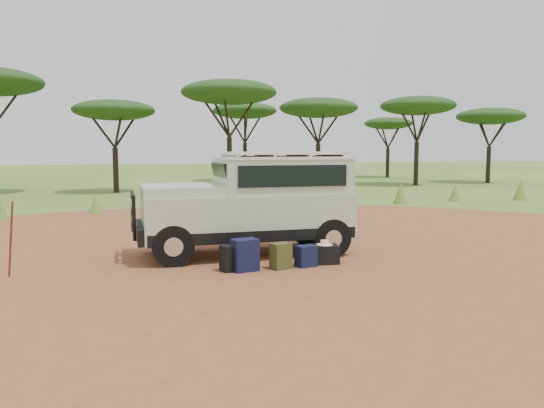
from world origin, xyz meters
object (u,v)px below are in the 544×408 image
object	(u,v)px
walking_staff	(11,240)
safari_vehicle	(253,205)
duffel_navy	(306,256)
hard_case	(324,254)
backpack_navy	(245,255)
backpack_black	(231,258)
backpack_olive	(281,256)

from	to	relation	value
walking_staff	safari_vehicle	bearing A→B (deg)	-13.77
duffel_navy	hard_case	distance (m)	0.47
safari_vehicle	walking_staff	size ratio (longest dim) A/B	3.21
walking_staff	backpack_navy	xyz separation A→B (m)	(4.07, -0.70, -0.39)
backpack_black	backpack_navy	bearing A→B (deg)	-31.04
backpack_black	backpack_navy	size ratio (longest dim) A/B	0.81
backpack_navy	backpack_olive	xyz separation A→B (m)	(0.70, -0.05, -0.05)
backpack_olive	hard_case	size ratio (longest dim) A/B	0.94
safari_vehicle	hard_case	distance (m)	1.99
safari_vehicle	backpack_navy	bearing A→B (deg)	-109.58
safari_vehicle	duffel_navy	xyz separation A→B (m)	(0.62, -1.56, -0.86)
duffel_navy	backpack_navy	bearing A→B (deg)	170.64
duffel_navy	safari_vehicle	bearing A→B (deg)	102.83
backpack_black	duffel_navy	xyz separation A→B (m)	(1.49, -0.08, -0.04)
walking_staff	duffel_navy	size ratio (longest dim) A/B	3.48
duffel_navy	hard_case	bearing A→B (deg)	7.82
backpack_black	hard_case	distance (m)	1.94
safari_vehicle	backpack_olive	size ratio (longest dim) A/B	9.26
backpack_navy	duffel_navy	bearing A→B (deg)	-11.10
walking_staff	backpack_olive	xyz separation A→B (m)	(4.76, -0.76, -0.45)
safari_vehicle	backpack_navy	size ratio (longest dim) A/B	7.62
walking_staff	backpack_navy	distance (m)	4.14
walking_staff	backpack_black	size ratio (longest dim) A/B	2.91
backpack_black	hard_case	world-z (taller)	backpack_black
hard_case	backpack_black	bearing A→B (deg)	-168.56
hard_case	safari_vehicle	bearing A→B (deg)	136.67
backpack_black	backpack_olive	size ratio (longest dim) A/B	0.99
walking_staff	backpack_olive	distance (m)	4.84
safari_vehicle	backpack_black	distance (m)	1.91
safari_vehicle	backpack_black	size ratio (longest dim) A/B	9.36
backpack_navy	backpack_olive	distance (m)	0.70
safari_vehicle	hard_case	world-z (taller)	safari_vehicle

